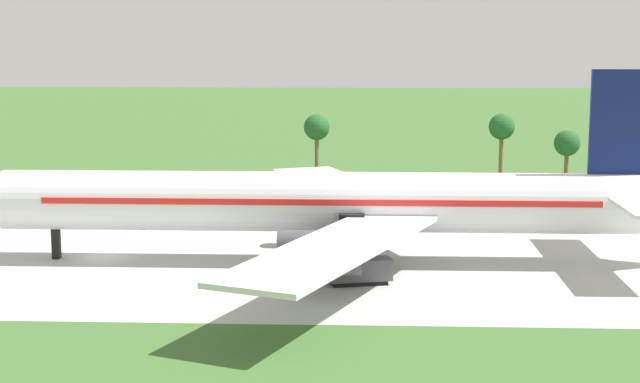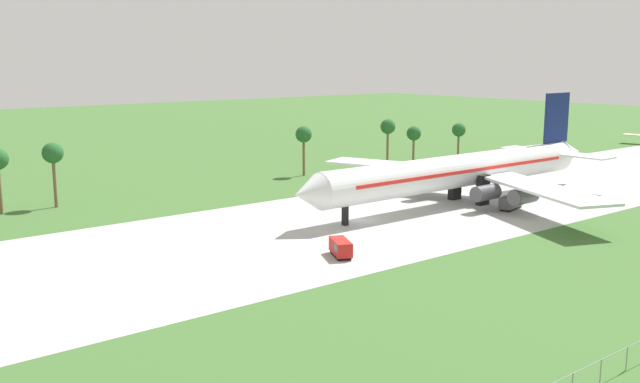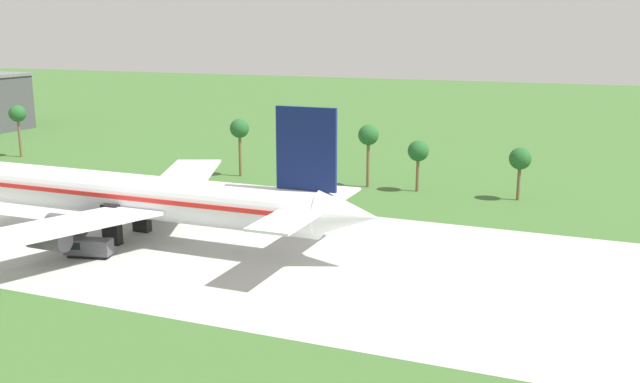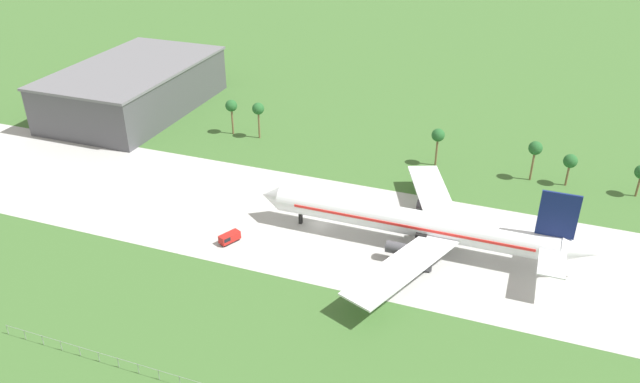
% 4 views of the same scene
% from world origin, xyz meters
% --- Properties ---
extents(jet_airliner, '(73.96, 62.11, 18.70)m').
position_xyz_m(jet_airliner, '(23.47, -0.92, 5.85)').
color(jet_airliner, white).
rests_on(jet_airliner, ground_plane).
extents(baggage_tug, '(6.07, 3.26, 2.32)m').
position_xyz_m(baggage_tug, '(25.39, -9.66, 1.26)').
color(baggage_tug, black).
rests_on(baggage_tug, ground_plane).
extents(palm_tree_row, '(117.99, 3.60, 11.29)m').
position_xyz_m(palm_tree_row, '(18.30, 40.81, 8.29)').
color(palm_tree_row, brown).
rests_on(palm_tree_row, ground_plane).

